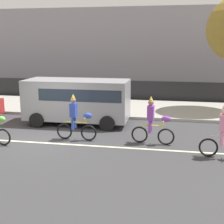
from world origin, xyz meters
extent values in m
plane|color=#38383A|center=(0.00, 0.00, 0.00)|extent=(80.00, 80.00, 0.00)
cube|color=beige|center=(0.00, -0.50, 0.00)|extent=(36.00, 0.14, 0.01)
cube|color=#9E9B93|center=(0.00, 6.50, 0.07)|extent=(60.00, 5.00, 0.15)
cube|color=black|center=(0.00, 9.40, 0.70)|extent=(40.00, 0.08, 1.40)
cube|color=#99939E|center=(-2.74, 18.00, 3.38)|extent=(28.00, 8.00, 6.76)
torus|color=black|center=(-1.24, -1.06, 0.33)|extent=(0.67, 0.13, 0.67)
cylinder|color=#266626|center=(-1.35, -1.05, 0.86)|extent=(0.04, 0.04, 0.23)
cylinder|color=#266626|center=(-1.35, -1.05, 0.98)|extent=(0.08, 0.50, 0.03)
ellipsoid|color=#72CC4C|center=(-1.26, -1.06, 1.05)|extent=(0.38, 0.23, 0.24)
torus|color=black|center=(1.88, 0.12, 0.33)|extent=(0.67, 0.10, 0.67)
torus|color=black|center=(0.83, 0.16, 0.33)|extent=(0.67, 0.10, 0.67)
cylinder|color=gold|center=(1.36, 0.14, 0.75)|extent=(0.97, 0.09, 0.05)
cylinder|color=gold|center=(1.21, 0.15, 0.84)|extent=(0.04, 0.04, 0.18)
cylinder|color=gold|center=(1.78, 0.13, 0.86)|extent=(0.04, 0.04, 0.23)
cylinder|color=gold|center=(1.78, 0.13, 0.98)|extent=(0.05, 0.50, 0.03)
ellipsoid|color=#2D47B2|center=(1.86, 0.12, 1.05)|extent=(0.37, 0.21, 0.24)
cube|color=#2D47B2|center=(1.26, 0.15, 1.26)|extent=(0.25, 0.33, 0.56)
sphere|color=#9E7051|center=(1.26, 0.15, 1.66)|extent=(0.22, 0.22, 0.22)
cone|color=gold|center=(1.26, 0.15, 1.84)|extent=(0.14, 0.14, 0.16)
cylinder|color=#2D47B2|center=(1.25, 0.01, 0.71)|extent=(0.11, 0.11, 0.48)
cylinder|color=#2D47B2|center=(1.26, 0.29, 0.71)|extent=(0.11, 0.11, 0.48)
torus|color=black|center=(4.99, 0.15, 0.33)|extent=(0.67, 0.14, 0.67)
torus|color=black|center=(3.95, 0.26, 0.33)|extent=(0.67, 0.14, 0.67)
cylinder|color=#E5D84C|center=(4.47, 0.20, 0.75)|extent=(0.97, 0.15, 0.05)
cylinder|color=#E5D84C|center=(4.32, 0.22, 0.84)|extent=(0.04, 0.04, 0.18)
cylinder|color=#E5D84C|center=(4.89, 0.16, 0.86)|extent=(0.04, 0.04, 0.23)
cylinder|color=#E5D84C|center=(4.89, 0.16, 0.98)|extent=(0.08, 0.50, 0.03)
ellipsoid|color=purple|center=(4.97, 0.15, 1.05)|extent=(0.38, 0.24, 0.24)
cube|color=purple|center=(4.37, 0.21, 1.26)|extent=(0.27, 0.34, 0.56)
sphere|color=#9E7051|center=(4.37, 0.21, 1.66)|extent=(0.22, 0.22, 0.22)
cone|color=#E5D84C|center=(4.37, 0.21, 1.84)|extent=(0.14, 0.14, 0.16)
cylinder|color=purple|center=(4.36, 0.07, 0.71)|extent=(0.11, 0.11, 0.48)
cylinder|color=purple|center=(4.38, 0.35, 0.71)|extent=(0.11, 0.11, 0.48)
torus|color=black|center=(6.48, -0.87, 0.33)|extent=(0.67, 0.14, 0.67)
cylinder|color=silver|center=(6.85, -0.91, 0.84)|extent=(0.04, 0.04, 0.18)
cube|color=pink|center=(6.90, -0.92, 1.26)|extent=(0.27, 0.34, 0.56)
sphere|color=beige|center=(6.90, -0.92, 1.66)|extent=(0.22, 0.22, 0.22)
cylinder|color=pink|center=(6.88, -1.06, 0.71)|extent=(0.11, 0.11, 0.48)
cylinder|color=pink|center=(6.91, -0.78, 0.71)|extent=(0.11, 0.11, 0.48)
cube|color=#99999E|center=(0.64, 2.70, 1.23)|extent=(5.00, 2.00, 1.90)
cube|color=#283342|center=(1.04, 2.70, 1.58)|extent=(3.90, 2.02, 0.56)
cylinder|color=black|center=(2.34, 1.70, 0.35)|extent=(0.70, 0.22, 0.70)
cylinder|color=black|center=(2.34, 3.70, 0.35)|extent=(0.70, 0.22, 0.70)
cylinder|color=black|center=(-1.06, 1.70, 0.35)|extent=(0.70, 0.22, 0.70)
cylinder|color=black|center=(-1.06, 3.70, 0.35)|extent=(0.70, 0.22, 0.70)
camera|label=1|loc=(5.06, -11.71, 3.92)|focal=50.00mm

